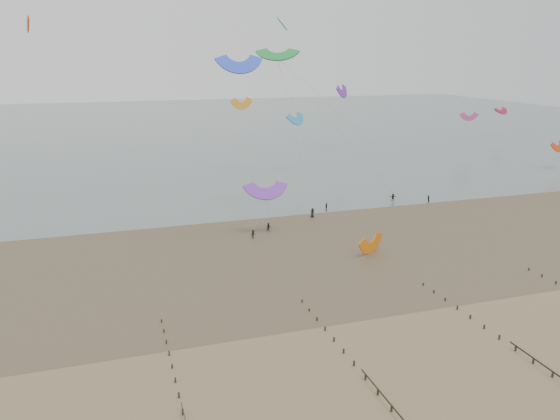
{
  "coord_description": "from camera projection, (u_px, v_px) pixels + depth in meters",
  "views": [
    {
      "loc": [
        -18.42,
        -48.96,
        30.99
      ],
      "look_at": [
        6.08,
        28.0,
        8.0
      ],
      "focal_mm": 35.0,
      "sensor_mm": 36.0,
      "label": 1
    }
  ],
  "objects": [
    {
      "name": "ground",
      "position": [
        305.0,
        354.0,
        58.73
      ],
      "size": [
        500.0,
        500.0,
        0.0
      ],
      "primitive_type": "plane",
      "color": "brown",
      "rests_on": "ground"
    },
    {
      "name": "sea_and_shore",
      "position": [
        209.0,
        252.0,
        89.07
      ],
      "size": [
        500.0,
        665.0,
        0.03
      ],
      "color": "#475654",
      "rests_on": "ground"
    },
    {
      "name": "kitesurfers",
      "position": [
        309.0,
        213.0,
        108.18
      ],
      "size": [
        100.45,
        16.31,
        1.86
      ],
      "color": "black",
      "rests_on": "ground"
    },
    {
      "name": "grounded_kite",
      "position": [
        371.0,
        253.0,
        88.58
      ],
      "size": [
        7.19,
        6.76,
        3.14
      ],
      "primitive_type": null,
      "rotation": [
        1.54,
        0.0,
        0.54
      ],
      "color": "orange",
      "rests_on": "ground"
    },
    {
      "name": "kites_airborne",
      "position": [
        91.0,
        99.0,
        130.86
      ],
      "size": [
        252.09,
        108.32,
        37.77
      ],
      "color": "#1C903B",
      "rests_on": "ground"
    }
  ]
}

